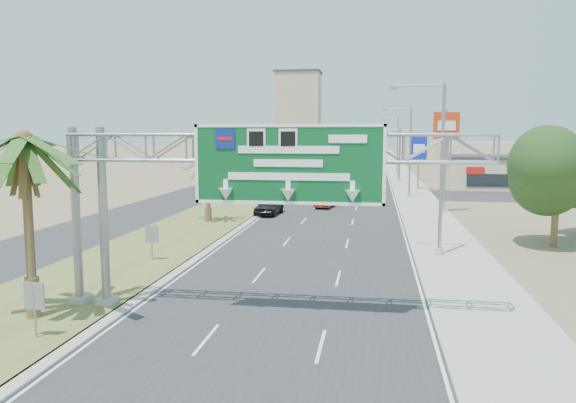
% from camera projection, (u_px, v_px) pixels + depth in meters
% --- Properties ---
extents(road, '(12.00, 300.00, 0.02)m').
position_uv_depth(road, '(357.00, 167.00, 120.28)').
color(road, '#28282B').
rests_on(road, ground).
extents(sidewalk_right, '(4.00, 300.00, 0.10)m').
position_uv_depth(sidewalk_right, '(398.00, 167.00, 118.99)').
color(sidewalk_right, '#9E9B93').
rests_on(sidewalk_right, ground).
extents(median_grass, '(7.00, 300.00, 0.12)m').
position_uv_depth(median_grass, '(311.00, 166.00, 121.80)').
color(median_grass, '#575F2A').
rests_on(median_grass, ground).
extents(opposing_road, '(8.00, 300.00, 0.02)m').
position_uv_depth(opposing_road, '(279.00, 166.00, 122.87)').
color(opposing_road, '#28282B').
rests_on(opposing_road, ground).
extents(sign_gantry, '(16.75, 1.24, 7.50)m').
position_uv_depth(sign_gantry, '(250.00, 162.00, 21.54)').
color(sign_gantry, gray).
rests_on(sign_gantry, ground).
extents(palm_near, '(5.70, 5.70, 8.35)m').
position_uv_depth(palm_near, '(24.00, 139.00, 20.79)').
color(palm_near, brown).
rests_on(palm_near, ground).
extents(palm_row_b, '(3.99, 3.99, 5.95)m').
position_uv_depth(palm_row_b, '(207.00, 162.00, 44.62)').
color(palm_row_b, brown).
rests_on(palm_row_b, ground).
extents(palm_row_c, '(3.99, 3.99, 6.75)m').
position_uv_depth(palm_row_c, '(251.00, 147.00, 60.23)').
color(palm_row_c, brown).
rests_on(palm_row_c, ground).
extents(palm_row_d, '(3.99, 3.99, 5.45)m').
position_uv_depth(palm_row_d, '(279.00, 153.00, 78.03)').
color(palm_row_d, brown).
rests_on(palm_row_d, ground).
extents(palm_row_e, '(3.99, 3.99, 6.15)m').
position_uv_depth(palm_row_e, '(298.00, 146.00, 96.59)').
color(palm_row_e, brown).
rests_on(palm_row_e, ground).
extents(palm_row_f, '(3.99, 3.99, 5.75)m').
position_uv_depth(palm_row_f, '(314.00, 145.00, 121.16)').
color(palm_row_f, brown).
rests_on(palm_row_f, ground).
extents(streetlight_near, '(3.27, 0.44, 10.00)m').
position_uv_depth(streetlight_near, '(438.00, 176.00, 32.28)').
color(streetlight_near, gray).
rests_on(streetlight_near, ground).
extents(streetlight_mid, '(3.27, 0.44, 10.00)m').
position_uv_depth(streetlight_mid, '(408.00, 156.00, 61.71)').
color(streetlight_mid, gray).
rests_on(streetlight_mid, ground).
extents(streetlight_far, '(3.27, 0.44, 10.00)m').
position_uv_depth(streetlight_far, '(396.00, 148.00, 97.03)').
color(streetlight_far, gray).
rests_on(streetlight_far, ground).
extents(signal_mast, '(10.28, 0.71, 8.00)m').
position_uv_depth(signal_mast, '(385.00, 149.00, 81.61)').
color(signal_mast, gray).
rests_on(signal_mast, ground).
extents(store_building, '(18.00, 10.00, 4.00)m').
position_uv_depth(store_building, '(516.00, 173.00, 73.53)').
color(store_building, tan).
rests_on(store_building, ground).
extents(oak_near, '(4.50, 4.50, 6.80)m').
position_uv_depth(oak_near, '(557.00, 176.00, 35.05)').
color(oak_near, brown).
rests_on(oak_near, ground).
extents(median_signback_a, '(0.75, 0.08, 2.08)m').
position_uv_depth(median_signback_a, '(34.00, 300.00, 19.27)').
color(median_signback_a, gray).
rests_on(median_signback_a, ground).
extents(median_signback_b, '(0.75, 0.08, 2.08)m').
position_uv_depth(median_signback_b, '(152.00, 237.00, 31.15)').
color(median_signback_b, gray).
rests_on(median_signback_b, ground).
extents(tower_distant, '(20.00, 16.00, 35.00)m').
position_uv_depth(tower_distant, '(298.00, 111.00, 260.39)').
color(tower_distant, tan).
rests_on(tower_distant, ground).
extents(building_distant_left, '(24.00, 14.00, 6.00)m').
position_uv_depth(building_distant_left, '(218.00, 147.00, 175.82)').
color(building_distant_left, tan).
rests_on(building_distant_left, ground).
extents(building_distant_right, '(20.00, 12.00, 5.00)m').
position_uv_depth(building_distant_right, '(478.00, 152.00, 144.85)').
color(building_distant_right, tan).
rests_on(building_distant_right, ground).
extents(car_left_lane, '(2.23, 4.76, 1.58)m').
position_uv_depth(car_left_lane, '(269.00, 206.00, 49.56)').
color(car_left_lane, black).
rests_on(car_left_lane, ground).
extents(car_mid_lane, '(1.94, 4.31, 1.37)m').
position_uv_depth(car_mid_lane, '(325.00, 200.00, 54.51)').
color(car_mid_lane, maroon).
rests_on(car_mid_lane, ground).
extents(car_right_lane, '(2.33, 5.02, 1.39)m').
position_uv_depth(car_right_lane, '(372.00, 177.00, 83.60)').
color(car_right_lane, gray).
rests_on(car_right_lane, ground).
extents(car_far, '(2.85, 5.66, 1.58)m').
position_uv_depth(car_far, '(327.00, 168.00, 105.06)').
color(car_far, black).
rests_on(car_far, ground).
extents(pole_sign_red_near, '(2.37, 1.05, 9.24)m').
position_uv_depth(pole_sign_red_near, '(446.00, 132.00, 49.83)').
color(pole_sign_red_near, gray).
rests_on(pole_sign_red_near, ground).
extents(pole_sign_blue, '(2.02, 0.72, 6.99)m').
position_uv_depth(pole_sign_blue, '(419.00, 150.00, 70.89)').
color(pole_sign_blue, gray).
rests_on(pole_sign_blue, ground).
extents(pole_sign_red_far, '(2.21, 0.47, 7.42)m').
position_uv_depth(pole_sign_red_far, '(419.00, 143.00, 84.07)').
color(pole_sign_red_far, gray).
rests_on(pole_sign_red_far, ground).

